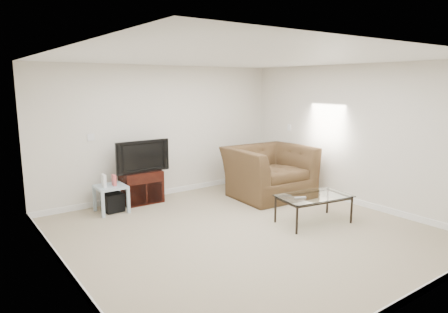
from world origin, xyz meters
TOP-DOWN VIEW (x-y plane):
  - floor at (0.00, 0.00)m, footprint 5.00×5.00m
  - ceiling at (0.00, 0.00)m, footprint 5.00×5.00m
  - wall_back at (0.00, 2.50)m, footprint 5.00×0.02m
  - wall_left at (-2.50, 0.00)m, footprint 0.02×5.00m
  - wall_right at (2.50, 0.00)m, footprint 0.02×5.00m
  - plate_back at (-1.40, 2.49)m, footprint 0.12×0.02m
  - plate_right_switch at (2.49, 1.60)m, footprint 0.02×0.09m
  - plate_right_outlet at (2.49, 1.30)m, footprint 0.02×0.08m
  - tv_stand at (-0.60, 2.28)m, footprint 0.72×0.51m
  - dvd_player at (-0.60, 2.24)m, footprint 0.37×0.26m
  - television at (-0.60, 2.25)m, footprint 0.94×0.20m
  - side_table at (-1.25, 2.05)m, footprint 0.49×0.49m
  - subwoofer at (-1.22, 2.07)m, footprint 0.33×0.33m
  - game_console at (-1.37, 2.03)m, footprint 0.06×0.16m
  - game_case at (-1.20, 2.03)m, footprint 0.06×0.14m
  - recliner at (1.58, 1.20)m, footprint 1.55×1.06m
  - coffee_table at (1.12, -0.34)m, footprint 1.22×0.82m
  - remote at (0.84, -0.31)m, footprint 0.18×0.12m

SIDE VIEW (x-z plane):
  - floor at x=0.00m, z-range 0.00..0.00m
  - subwoofer at x=-1.22m, z-range 0.01..0.32m
  - coffee_table at x=1.12m, z-range 0.00..0.44m
  - side_table at x=-1.25m, z-range 0.00..0.46m
  - tv_stand at x=-0.60m, z-range 0.00..0.59m
  - plate_right_outlet at x=2.49m, z-range 0.24..0.36m
  - remote at x=0.84m, z-range 0.44..0.46m
  - dvd_player at x=-0.60m, z-range 0.46..0.52m
  - game_case at x=-1.20m, z-range 0.46..0.65m
  - game_console at x=-1.37m, z-range 0.46..0.67m
  - recliner at x=1.58m, z-range 0.00..1.30m
  - television at x=-0.60m, z-range 0.59..1.17m
  - wall_back at x=0.00m, z-range 0.00..2.50m
  - wall_left at x=-2.50m, z-range 0.00..2.50m
  - wall_right at x=2.50m, z-range 0.00..2.50m
  - plate_back at x=-1.40m, z-range 1.19..1.31m
  - plate_right_switch at x=2.49m, z-range 1.19..1.31m
  - ceiling at x=0.00m, z-range 2.50..2.50m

